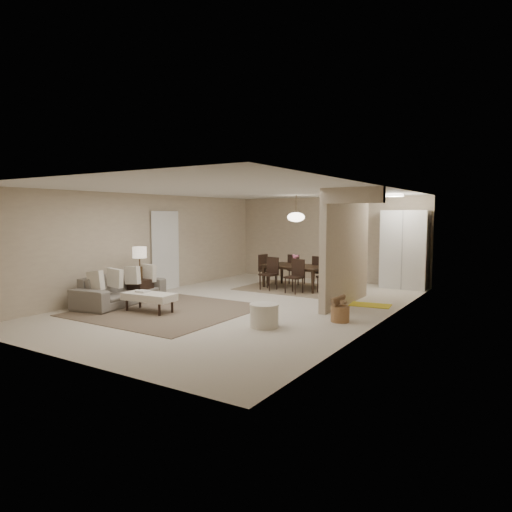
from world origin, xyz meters
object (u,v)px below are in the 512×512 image
Objects in this scene: side_table at (140,290)px; dining_table at (296,277)px; round_pouf at (264,316)px; wicker_basket at (340,314)px; sofa at (121,289)px; pantry_cabinet at (405,250)px; ottoman_bench at (149,297)px.

dining_table is (2.30, 3.40, 0.07)m from side_table.
round_pouf is 1.52× the size of wicker_basket.
sofa is 1.26× the size of dining_table.
pantry_cabinet is 5.77m from round_pouf.
wicker_basket is (0.99, 1.08, -0.06)m from round_pouf.
pantry_cabinet is at bearing 53.24° from ottoman_bench.
pantry_cabinet is at bearing 79.91° from round_pouf.
pantry_cabinet is 6.08× the size of wicker_basket.
sofa reaches higher than side_table.
ottoman_bench reaches higher than wicker_basket.
sofa reaches higher than round_pouf.
pantry_cabinet is at bearing 89.92° from wicker_basket.
sofa reaches higher than dining_table.
dining_table is at bearing 55.94° from side_table.
round_pouf is 0.29× the size of dining_table.
side_table reaches higher than wicker_basket.
wicker_basket is at bearing 5.46° from side_table.
side_table is at bearing -133.58° from pantry_cabinet.
pantry_cabinet is at bearing 41.46° from dining_table.
dining_table is at bearing -146.97° from pantry_cabinet.
sofa is at bearing 178.50° from round_pouf.
side_table is at bearing -115.63° from dining_table.
ottoman_bench is at bearing -97.05° from dining_table.
dining_table reaches higher than round_pouf.
pantry_cabinet is 0.93× the size of sofa.
sofa is at bearing -112.43° from dining_table.
side_table is 4.77m from wicker_basket.
sofa is 4.62× the size of side_table.
side_table is at bearing -174.54° from wicker_basket.
round_pouf is at bearing -100.93° from sofa.
pantry_cabinet is 7.35m from sofa.
ottoman_bench is 2.63m from round_pouf.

